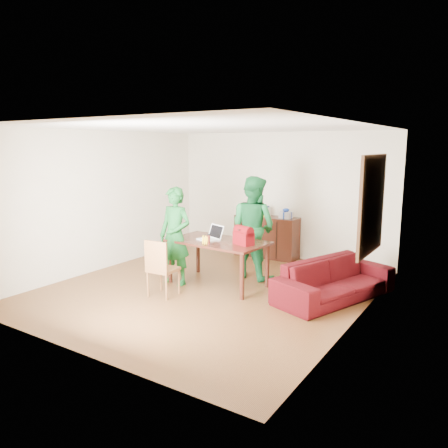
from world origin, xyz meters
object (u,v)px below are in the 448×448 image
Objects in this scene: person_near at (175,236)px; sofa at (335,280)px; chair at (163,279)px; laptop at (208,238)px; bottle at (208,239)px; red_bag at (244,237)px; person_far at (253,227)px; table at (218,246)px.

sofa is (2.62, 0.76, -0.55)m from person_near.
person_near reaches higher than sofa.
person_near is at bearing 106.17° from chair.
laptop reaches higher than bottle.
chair is 2.79× the size of red_bag.
laptop is 0.21× the size of sofa.
bottle reaches higher than chair.
red_bag reaches higher than chair.
laptop is at bearing 68.13° from chair.
laptop is (-0.43, -0.82, -0.10)m from person_far.
person_near reaches higher than table.
person_far is at bearing 77.49° from bottle.
sofa is at bearing 36.49° from red_bag.
person_far is 0.89× the size of sofa.
chair is at bearing -111.40° from table.
sofa is at bearing 25.68° from chair.
red_bag is 0.16× the size of sofa.
chair is 2.76m from sofa.
laptop is 2.23m from sofa.
sofa is (1.68, -0.33, -0.63)m from person_far.
person_near is 0.58m from laptop.
person_near is 0.81× the size of sofa.
person_near reaches higher than red_bag.
laptop is at bearing -151.05° from table.
table is 9.79× the size of bottle.
red_bag is (0.69, 0.04, 0.08)m from laptop.
red_bag is at bearing 32.23° from bottle.
table reaches higher than sofa.
bottle is 2.14m from sofa.
person_far is 0.93m from laptop.
person_far is at bearing 98.99° from sofa.
table is 0.77m from person_near.
chair is at bearing 76.27° from person_far.
bottle is 0.58m from red_bag.
bottle is at bearing -0.71° from person_near.
table is 0.58m from red_bag.
person_far is 1.12m from bottle.
person_near is at bearing -146.12° from red_bag.
laptop is (0.28, 0.89, 0.57)m from chair.
person_near reaches higher than bottle.
laptop is 0.34m from bottle.
person_far is at bearing 71.91° from table.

